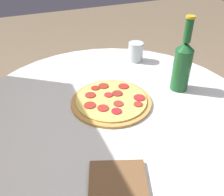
{
  "coord_description": "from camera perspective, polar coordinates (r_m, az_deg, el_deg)",
  "views": [
    {
      "loc": [
        -0.68,
        0.29,
        1.27
      ],
      "look_at": [
        0.01,
        -0.0,
        0.75
      ],
      "focal_mm": 40.0,
      "sensor_mm": 36.0,
      "label": 1
    }
  ],
  "objects": [
    {
      "name": "pizza_paddle",
      "position": [
        0.65,
        1.55,
        -21.31
      ],
      "size": [
        0.3,
        0.19,
        0.02
      ],
      "rotation": [
        0.0,
        0.0,
        2.77
      ],
      "color": "brown",
      "rests_on": "table"
    },
    {
      "name": "pizza",
      "position": [
        0.93,
        -0.0,
        -0.6
      ],
      "size": [
        0.3,
        0.3,
        0.02
      ],
      "color": "#C68E47",
      "rests_on": "table"
    },
    {
      "name": "beer_bottle",
      "position": [
        1.0,
        15.67,
        7.65
      ],
      "size": [
        0.07,
        0.07,
        0.29
      ],
      "color": "#195628",
      "rests_on": "table"
    },
    {
      "name": "drinking_glass",
      "position": [
        1.22,
        5.42,
        10.47
      ],
      "size": [
        0.07,
        0.07,
        0.09
      ],
      "color": "silver",
      "rests_on": "table"
    },
    {
      "name": "table",
      "position": [
        1.03,
        0.18,
        -9.64
      ],
      "size": [
        1.04,
        1.04,
        0.73
      ],
      "color": "silver",
      "rests_on": "ground_plane"
    }
  ]
}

